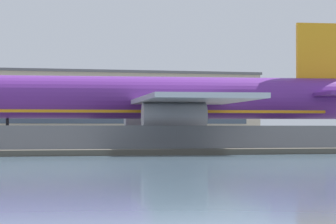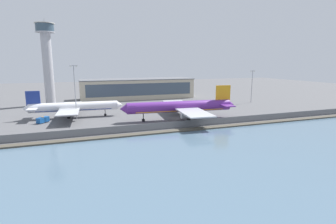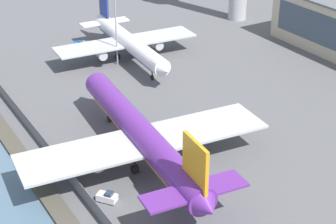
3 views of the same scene
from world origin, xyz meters
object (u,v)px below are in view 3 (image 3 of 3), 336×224
object	(u,v)px
ops_van	(85,46)
passenger_jet_white	(128,42)
baggage_tug	(107,197)
apron_light_mast_apron_east	(115,14)
cargo_jet_purple	(142,135)

from	to	relation	value
ops_van	passenger_jet_white	bearing A→B (deg)	29.63
passenger_jet_white	baggage_tug	size ratio (longest dim) A/B	12.01
apron_light_mast_apron_east	passenger_jet_white	bearing A→B (deg)	108.20
ops_van	apron_light_mast_apron_east	size ratio (longest dim) A/B	0.24
ops_van	apron_light_mast_apron_east	world-z (taller)	apron_light_mast_apron_east
cargo_jet_purple	baggage_tug	world-z (taller)	cargo_jet_purple
passenger_jet_white	baggage_tug	bearing A→B (deg)	-30.76
passenger_jet_white	apron_light_mast_apron_east	bearing A→B (deg)	-71.80
passenger_jet_white	ops_van	size ratio (longest dim) A/B	7.78
cargo_jet_purple	baggage_tug	bearing A→B (deg)	-54.88
baggage_tug	apron_light_mast_apron_east	world-z (taller)	apron_light_mast_apron_east
passenger_jet_white	ops_van	bearing A→B (deg)	-150.37
baggage_tug	ops_van	distance (m)	66.72
baggage_tug	cargo_jet_purple	bearing A→B (deg)	125.12
passenger_jet_white	cargo_jet_purple	bearing A→B (deg)	-24.63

